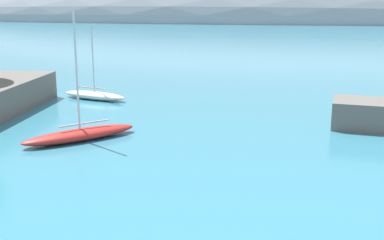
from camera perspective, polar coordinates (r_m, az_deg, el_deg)
The scene contains 3 objects.
distant_ridge at distance 214.55m, azimuth 13.49°, elevation 10.86°, with size 365.78×71.56×43.32m, color #999EA8.
sailboat_red_near_shore at distance 36.75m, azimuth -12.51°, elevation -1.51°, with size 7.50×7.07×9.19m.
sailboat_white_outer_mooring at distance 50.82m, azimuth -10.92°, elevation 2.78°, with size 7.16×3.74×7.37m.
Camera 1 is at (1.17, -4.66, 10.04)m, focal length 47.35 mm.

